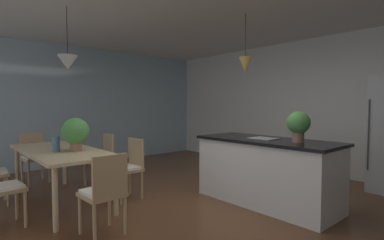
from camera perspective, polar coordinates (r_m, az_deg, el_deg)
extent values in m
cube|color=brown|center=(3.96, 1.28, -17.62)|extent=(10.00, 8.40, 0.04)
cube|color=silver|center=(6.38, 23.46, 2.50)|extent=(10.00, 0.12, 2.70)
cube|color=#9EB7C6|center=(7.24, -20.96, 2.57)|extent=(0.06, 8.40, 2.70)
cube|color=#D1B284|center=(4.52, -24.21, -5.48)|extent=(2.09, 0.87, 0.04)
cylinder|color=#D1B284|center=(5.60, -23.54, -7.68)|extent=(0.06, 0.06, 0.73)
cylinder|color=#D1B284|center=(3.84, -14.56, -12.35)|extent=(0.06, 0.06, 0.73)
cylinder|color=#D1B284|center=(5.43, -30.77, -8.17)|extent=(0.06, 0.06, 0.73)
cylinder|color=#D1B284|center=(3.59, -25.02, -13.61)|extent=(0.06, 0.06, 0.73)
cube|color=tan|center=(5.87, -28.07, -6.63)|extent=(0.44, 0.44, 0.04)
cube|color=white|center=(5.87, -28.08, -6.30)|extent=(0.39, 0.39, 0.03)
cube|color=tan|center=(6.01, -28.67, -4.22)|extent=(0.07, 0.38, 0.42)
cylinder|color=tan|center=(5.81, -25.87, -8.94)|extent=(0.04, 0.04, 0.41)
cylinder|color=tan|center=(5.70, -29.10, -9.24)|extent=(0.04, 0.04, 0.41)
cylinder|color=tan|center=(6.13, -27.01, -8.36)|extent=(0.04, 0.04, 0.41)
cylinder|color=tan|center=(6.02, -30.09, -8.63)|extent=(0.04, 0.04, 0.41)
cube|color=tan|center=(4.43, -12.79, -9.40)|extent=(0.41, 0.41, 0.04)
cube|color=white|center=(4.42, -12.80, -8.96)|extent=(0.37, 0.37, 0.03)
cube|color=tan|center=(4.48, -10.83, -6.25)|extent=(0.38, 0.04, 0.42)
cylinder|color=tan|center=(4.26, -13.60, -13.03)|extent=(0.04, 0.04, 0.41)
cylinder|color=tan|center=(4.55, -15.75, -12.03)|extent=(0.04, 0.04, 0.41)
cylinder|color=tan|center=(4.43, -9.68, -12.37)|extent=(0.04, 0.04, 0.41)
cylinder|color=tan|center=(4.71, -12.00, -11.47)|extent=(0.04, 0.04, 0.41)
cube|color=tan|center=(5.26, -17.71, -7.51)|extent=(0.41, 0.41, 0.04)
cube|color=white|center=(5.26, -17.72, -7.13)|extent=(0.37, 0.37, 0.03)
cube|color=tan|center=(5.30, -15.93, -4.90)|extent=(0.38, 0.04, 0.42)
cylinder|color=tan|center=(5.09, -18.76, -10.46)|extent=(0.04, 0.04, 0.41)
cylinder|color=tan|center=(5.41, -20.05, -9.70)|extent=(0.04, 0.04, 0.41)
cylinder|color=tan|center=(5.22, -15.21, -10.08)|extent=(0.04, 0.04, 0.41)
cylinder|color=tan|center=(5.52, -16.67, -9.38)|extent=(0.04, 0.04, 0.41)
cube|color=tan|center=(3.33, -17.02, -13.61)|extent=(0.42, 0.42, 0.04)
cube|color=white|center=(3.32, -17.03, -13.03)|extent=(0.38, 0.38, 0.03)
cube|color=tan|center=(3.12, -15.57, -10.37)|extent=(0.05, 0.38, 0.42)
cylinder|color=tan|center=(3.48, -20.89, -16.84)|extent=(0.04, 0.04, 0.41)
cylinder|color=tan|center=(3.62, -15.72, -15.99)|extent=(0.04, 0.04, 0.41)
cylinder|color=tan|center=(3.19, -18.39, -18.68)|extent=(0.04, 0.04, 0.41)
cylinder|color=tan|center=(3.34, -12.84, -17.60)|extent=(0.04, 0.04, 0.41)
cube|color=tan|center=(3.97, -32.76, -11.26)|extent=(0.43, 0.43, 0.04)
cube|color=white|center=(3.96, -32.77, -10.77)|extent=(0.38, 0.38, 0.03)
cylinder|color=tan|center=(4.22, -30.87, -13.52)|extent=(0.04, 0.04, 0.41)
cylinder|color=tan|center=(3.91, -29.59, -14.82)|extent=(0.04, 0.04, 0.41)
cylinder|color=tan|center=(5.10, -32.50, -10.74)|extent=(0.04, 0.04, 0.41)
cylinder|color=tan|center=(4.77, -32.12, -11.66)|extent=(0.04, 0.04, 0.41)
cube|color=silver|center=(4.27, 14.17, -9.74)|extent=(1.91, 0.77, 0.88)
cube|color=black|center=(4.20, 14.24, -3.87)|extent=(1.97, 0.83, 0.04)
cube|color=gray|center=(4.23, 13.68, -3.48)|extent=(0.36, 0.30, 0.01)
cylinder|color=#4C4C4C|center=(5.30, 31.01, -2.46)|extent=(0.02, 0.02, 1.09)
cylinder|color=black|center=(4.46, -23.09, 15.67)|extent=(0.01, 0.01, 0.66)
cone|color=#B7B7B7|center=(4.38, -22.97, 10.25)|extent=(0.26, 0.26, 0.19)
cylinder|color=black|center=(4.52, 10.34, 15.88)|extent=(0.01, 0.01, 0.63)
cone|color=olive|center=(4.44, 10.29, 10.42)|extent=(0.18, 0.18, 0.24)
cylinder|color=#8C664C|center=(3.94, 19.92, -3.17)|extent=(0.14, 0.14, 0.13)
sphere|color=#478C42|center=(3.93, 19.97, -0.48)|extent=(0.29, 0.29, 0.29)
cylinder|color=#8C664C|center=(4.27, -21.61, -4.85)|extent=(0.15, 0.15, 0.12)
sphere|color=#478C42|center=(4.24, -21.66, -2.02)|extent=(0.36, 0.36, 0.36)
cylinder|color=slate|center=(4.32, -24.92, -4.25)|extent=(0.10, 0.10, 0.20)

